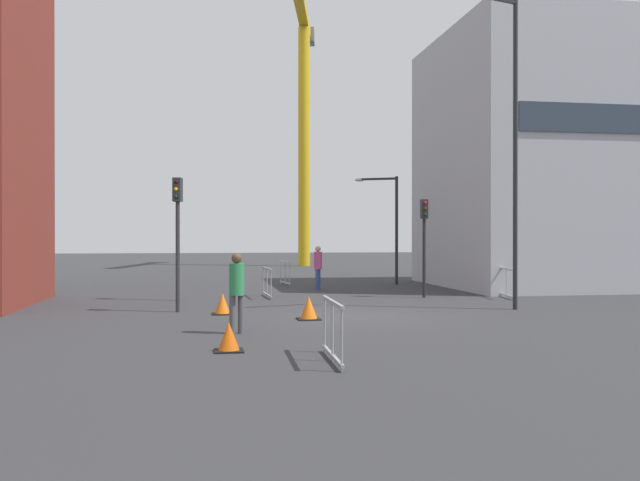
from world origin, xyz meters
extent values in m
plane|color=#333335|center=(0.00, 0.00, 0.00)|extent=(160.00, 160.00, 0.00)
cube|color=#A8AAB2|center=(13.07, 10.42, 5.61)|extent=(13.44, 9.89, 11.22)
cylinder|color=gold|center=(3.50, 34.13, 9.15)|extent=(0.90, 0.90, 18.30)
cube|color=gold|center=(3.06, 32.03, 18.70)|extent=(3.18, 12.15, 0.70)
cube|color=slate|center=(4.30, 37.97, 18.70)|extent=(1.54, 2.01, 1.10)
cylinder|color=#232326|center=(5.22, 1.04, 4.71)|extent=(0.14, 0.14, 9.41)
cylinder|color=#232326|center=(4.75, 12.54, 2.51)|extent=(0.14, 0.14, 5.03)
cube|color=#232326|center=(3.95, 12.94, 4.93)|extent=(1.64, 0.88, 0.10)
ellipsoid|color=silver|center=(3.15, 13.33, 4.91)|extent=(0.44, 0.24, 0.16)
cylinder|color=#2D2D30|center=(-4.99, 5.81, 1.77)|extent=(0.12, 0.12, 3.54)
cube|color=#2D2D30|center=(-4.99, 5.81, 3.89)|extent=(0.29, 0.32, 0.70)
sphere|color=red|center=(-5.02, 5.64, 4.11)|extent=(0.11, 0.11, 0.11)
sphere|color=#3C2905|center=(-5.02, 5.64, 3.89)|extent=(0.11, 0.11, 0.11)
sphere|color=#07330F|center=(-5.02, 5.64, 3.67)|extent=(0.11, 0.11, 0.11)
cylinder|color=#2D2D30|center=(-4.87, 2.00, 1.62)|extent=(0.12, 0.12, 3.24)
cube|color=#2D2D30|center=(-4.87, 2.00, 3.59)|extent=(0.30, 0.33, 0.70)
sphere|color=#390605|center=(-4.91, 1.83, 3.81)|extent=(0.11, 0.11, 0.11)
sphere|color=#F2A514|center=(-4.91, 1.83, 3.59)|extent=(0.11, 0.11, 0.11)
sphere|color=#07330F|center=(-4.91, 1.83, 3.37)|extent=(0.11, 0.11, 0.11)
cylinder|color=#232326|center=(3.80, 5.52, 1.44)|extent=(0.12, 0.12, 2.87)
cube|color=#232326|center=(3.80, 5.52, 3.22)|extent=(0.26, 0.29, 0.70)
sphere|color=red|center=(3.79, 5.34, 3.44)|extent=(0.11, 0.11, 0.11)
sphere|color=#3C2905|center=(3.79, 5.34, 3.22)|extent=(0.11, 0.11, 0.11)
sphere|color=#07330F|center=(3.79, 5.34, 3.00)|extent=(0.11, 0.11, 0.11)
cylinder|color=#4C4C51|center=(-3.47, -2.93, 0.44)|extent=(0.14, 0.14, 0.87)
cylinder|color=#4C4C51|center=(-3.28, -2.89, 0.44)|extent=(0.14, 0.14, 0.87)
cylinder|color=#2D844C|center=(-3.37, -2.91, 1.23)|extent=(0.34, 0.34, 0.73)
sphere|color=brown|center=(-3.37, -2.91, 1.71)|extent=(0.24, 0.24, 0.24)
cylinder|color=#33519E|center=(0.63, 9.81, 0.43)|extent=(0.14, 0.14, 0.87)
cylinder|color=#33519E|center=(0.52, 9.64, 0.43)|extent=(0.14, 0.14, 0.87)
cylinder|color=#D14C8C|center=(0.58, 9.73, 1.23)|extent=(0.34, 0.34, 0.72)
sphere|color=tan|center=(0.58, 9.73, 1.71)|extent=(0.24, 0.24, 0.24)
cube|color=#B2B5BA|center=(6.66, 4.81, 1.05)|extent=(0.34, 1.88, 0.06)
cube|color=#B2B5BA|center=(6.66, 4.81, 0.10)|extent=(0.34, 1.88, 0.06)
cylinder|color=#B2B5BA|center=(6.54, 3.97, 0.53)|extent=(0.04, 0.04, 1.05)
cylinder|color=#B2B5BA|center=(6.66, 4.81, 0.53)|extent=(0.04, 0.04, 1.05)
cylinder|color=#B2B5BA|center=(6.79, 5.65, 0.53)|extent=(0.04, 0.04, 1.05)
cube|color=gray|center=(-1.87, -6.77, 1.05)|extent=(0.12, 2.17, 0.06)
cube|color=gray|center=(-1.87, -6.77, 0.10)|extent=(0.12, 2.17, 0.06)
cylinder|color=gray|center=(-1.90, -7.75, 0.53)|extent=(0.04, 0.04, 1.05)
cylinder|color=gray|center=(-1.87, -6.77, 0.53)|extent=(0.04, 0.04, 1.05)
cylinder|color=gray|center=(-1.84, -5.80, 0.53)|extent=(0.04, 0.04, 1.05)
cube|color=gray|center=(-1.83, 6.49, 1.05)|extent=(0.17, 2.21, 0.06)
cube|color=gray|center=(-1.83, 6.49, 0.10)|extent=(0.17, 2.21, 0.06)
cylinder|color=gray|center=(-1.79, 5.50, 0.53)|extent=(0.04, 0.04, 1.05)
cylinder|color=gray|center=(-1.83, 6.49, 0.53)|extent=(0.04, 0.04, 1.05)
cylinder|color=gray|center=(-1.88, 7.48, 0.53)|extent=(0.04, 0.04, 1.05)
cube|color=#B2B5BA|center=(-0.40, 13.17, 1.05)|extent=(0.31, 1.80, 0.06)
cube|color=#B2B5BA|center=(-0.40, 13.17, 0.10)|extent=(0.31, 1.80, 0.06)
cylinder|color=#B2B5BA|center=(-0.29, 12.37, 0.53)|extent=(0.04, 0.04, 1.05)
cylinder|color=#B2B5BA|center=(-0.40, 13.17, 0.53)|extent=(0.04, 0.04, 1.05)
cylinder|color=#B2B5BA|center=(-0.51, 13.98, 0.53)|extent=(0.04, 0.04, 1.05)
cube|color=black|center=(-3.59, 1.14, 0.01)|extent=(0.60, 0.60, 0.03)
cone|color=orange|center=(-3.59, 1.14, 0.30)|extent=(0.46, 0.46, 0.61)
cube|color=black|center=(-3.64, -5.39, 0.01)|extent=(0.56, 0.56, 0.03)
cone|color=#E55B0F|center=(-3.64, -5.39, 0.28)|extent=(0.43, 0.43, 0.57)
cube|color=black|center=(-1.35, -0.50, 0.01)|extent=(0.62, 0.62, 0.03)
cone|color=orange|center=(-1.35, -0.50, 0.31)|extent=(0.48, 0.48, 0.63)
camera|label=1|loc=(-4.12, -18.88, 2.19)|focal=39.23mm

